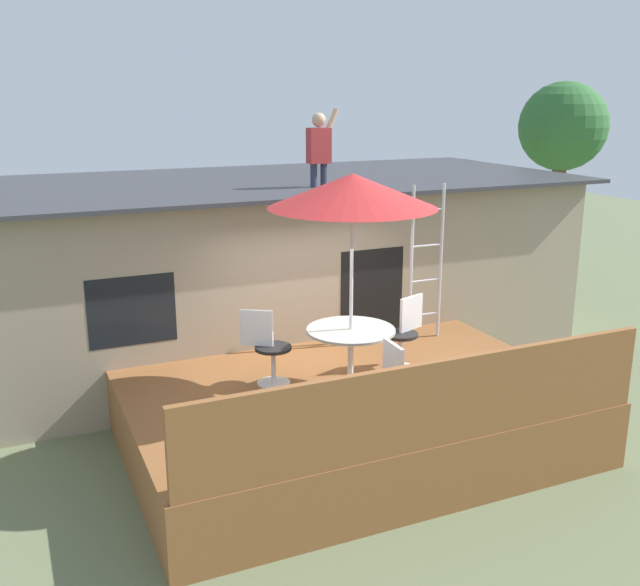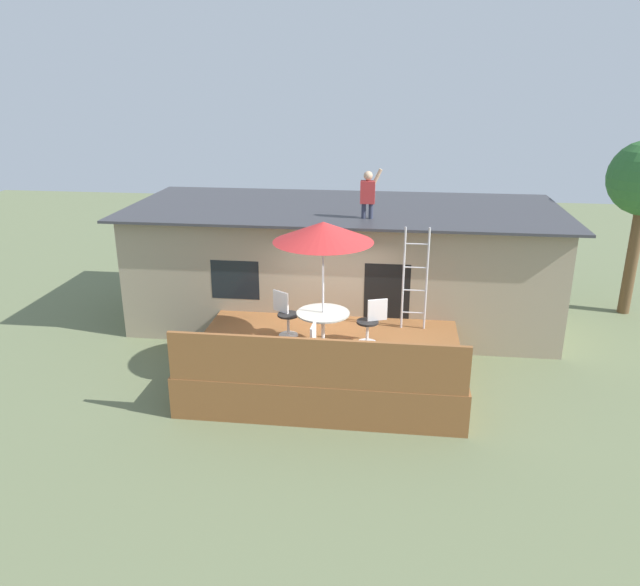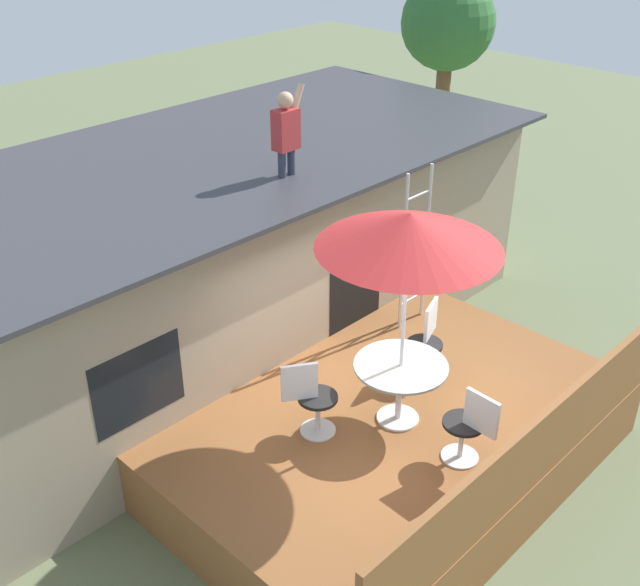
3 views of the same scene
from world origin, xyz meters
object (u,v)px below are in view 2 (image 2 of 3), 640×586
patio_umbrella (323,232)px  person_figure (368,191)px  patio_chair_right (371,322)px  step_ladder (415,279)px  patio_chair_near (314,346)px  patio_table (323,320)px  patio_chair_left (286,314)px

patio_umbrella → person_figure: person_figure is taller
patio_chair_right → step_ladder: bearing=-153.9°
patio_umbrella → step_ladder: size_ratio=1.15×
person_figure → patio_chair_right: bearing=-84.1°
step_ladder → person_figure: size_ratio=1.98×
step_ladder → patio_chair_near: size_ratio=2.39×
patio_table → person_figure: bearing=74.2°
patio_chair_right → patio_chair_near: same height
patio_chair_right → patio_umbrella: bearing=0.0°
step_ladder → patio_umbrella: bearing=-145.3°
person_figure → patio_chair_left: (-1.55, -1.94, -2.23)m
patio_chair_near → patio_table: bearing=0.0°
patio_table → person_figure: (0.70, 2.48, 2.10)m
patio_table → step_ladder: bearing=34.7°
patio_table → step_ladder: size_ratio=0.47×
step_ladder → patio_chair_near: 2.91m
person_figure → patio_chair_right: 3.10m
patio_umbrella → patio_chair_right: size_ratio=2.76×
step_ladder → patio_chair_right: step_ladder is taller
patio_table → patio_chair_left: 1.01m
patio_umbrella → step_ladder: patio_umbrella is taller
patio_umbrella → person_figure: (0.70, 2.48, 0.34)m
patio_table → patio_chair_right: bearing=20.1°
patio_chair_right → patio_chair_near: size_ratio=1.00×
patio_table → patio_chair_right: patio_chair_right is taller
patio_chair_right → patio_chair_left: bearing=-26.7°
person_figure → patio_chair_right: (0.22, -2.14, -2.23)m
patio_umbrella → person_figure: bearing=74.2°
step_ladder → patio_chair_left: step_ladder is taller
patio_umbrella → patio_chair_near: (-0.04, -0.95, -1.89)m
patio_umbrella → patio_chair_near: 2.12m
step_ladder → patio_chair_left: 2.78m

